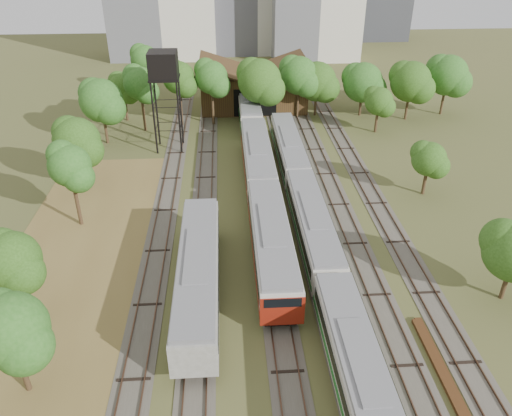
{
  "coord_description": "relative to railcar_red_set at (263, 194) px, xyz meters",
  "views": [
    {
      "loc": [
        -5.56,
        -19.6,
        25.7
      ],
      "look_at": [
        -2.95,
        20.58,
        2.5
      ],
      "focal_mm": 35.0,
      "sensor_mm": 36.0,
      "label": 1
    }
  ],
  "objects": [
    {
      "name": "rail_pile_far",
      "position": [
        10.2,
        -20.78,
        -1.94
      ],
      "size": [
        0.53,
        8.53,
        0.28
      ],
      "primitive_type": "cube",
      "color": "#4F2E16",
      "rests_on": "ground"
    },
    {
      "name": "water_tower",
      "position": [
        -10.75,
        17.28,
        8.36
      ],
      "size": [
        3.58,
        3.58,
        12.37
      ],
      "color": "black",
      "rests_on": "ground"
    },
    {
      "name": "tree_band_left",
      "position": [
        -17.88,
        4.27,
        3.55
      ],
      "size": [
        8.49,
        76.25,
        8.57
      ],
      "color": "#382616",
      "rests_on": "ground"
    },
    {
      "name": "railcar_rear",
      "position": [
        0.0,
        27.25,
        -0.11
      ],
      "size": [
        3.01,
        16.08,
        3.72
      ],
      "color": "black",
      "rests_on": "ground"
    },
    {
      "name": "tree_band_right",
      "position": [
        17.58,
        -0.96,
        2.28
      ],
      "size": [
        4.75,
        39.97,
        6.82
      ],
      "color": "#382616",
      "rests_on": "ground"
    },
    {
      "name": "ground",
      "position": [
        2.0,
        -23.96,
        -2.08
      ],
      "size": [
        240.0,
        240.0,
        0.0
      ],
      "primitive_type": "plane",
      "color": "#475123",
      "rests_on": "ground"
    },
    {
      "name": "railcar_red_set",
      "position": [
        0.0,
        0.0,
        0.0
      ],
      "size": [
        3.17,
        34.58,
        3.93
      ],
      "color": "black",
      "rests_on": "ground"
    },
    {
      "name": "tree_band_far",
      "position": [
        10.14,
        26.84,
        3.89
      ],
      "size": [
        49.53,
        10.46,
        9.66
      ],
      "color": "#382616",
      "rests_on": "ground"
    },
    {
      "name": "dry_grass_patch",
      "position": [
        -16.0,
        -15.96,
        -2.06
      ],
      "size": [
        14.0,
        60.0,
        0.04
      ],
      "primitive_type": "cube",
      "color": "brown",
      "rests_on": "ground"
    },
    {
      "name": "tracks",
      "position": [
        1.33,
        1.04,
        -2.03
      ],
      "size": [
        24.6,
        80.0,
        0.19
      ],
      "color": "#4C473D",
      "rests_on": "ground"
    },
    {
      "name": "maintenance_shed",
      "position": [
        1.0,
        34.02,
        0.84
      ],
      "size": [
        16.45,
        11.55,
        7.58
      ],
      "color": "#3D2716",
      "rests_on": "ground"
    },
    {
      "name": "railcar_green_set",
      "position": [
        4.0,
        -5.82,
        -0.22
      ],
      "size": [
        2.84,
        52.07,
        3.51
      ],
      "color": "black",
      "rests_on": "ground"
    },
    {
      "name": "old_grey_coach",
      "position": [
        -6.0,
        -12.59,
        0.04
      ],
      "size": [
        3.13,
        18.0,
        3.87
      ],
      "color": "black",
      "rests_on": "ground"
    },
    {
      "name": "rail_pile_near",
      "position": [
        10.0,
        -21.02,
        -1.93
      ],
      "size": [
        0.58,
        8.72,
        0.29
      ],
      "primitive_type": "cube",
      "color": "#4F2E16",
      "rests_on": "ground"
    }
  ]
}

